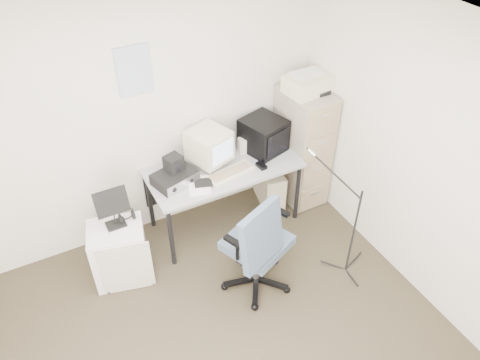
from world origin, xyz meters
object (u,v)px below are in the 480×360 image
filing_cabinet (302,146)px  desk (224,195)px  office_chair (257,241)px  side_cart (120,253)px

filing_cabinet → desk: 0.99m
desk → office_chair: 0.91m
filing_cabinet → office_chair: 1.40m
filing_cabinet → office_chair: filing_cabinet is taller
desk → office_chair: office_chair is taller
desk → side_cart: bearing=-169.6°
filing_cabinet → office_chair: size_ratio=1.16×
office_chair → desk: bearing=59.8°
filing_cabinet → desk: bearing=-178.2°
filing_cabinet → side_cart: (-2.12, -0.24, -0.35)m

